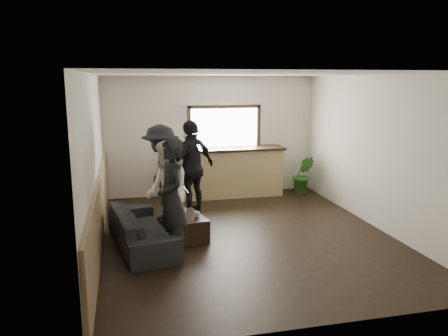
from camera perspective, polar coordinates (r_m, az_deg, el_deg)
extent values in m
cube|color=black|center=(7.84, 2.78, -8.75)|extent=(5.00, 6.00, 0.01)
cube|color=silver|center=(7.36, 2.99, 12.18)|extent=(5.00, 6.00, 0.01)
cube|color=beige|center=(10.36, -1.66, 4.20)|extent=(5.00, 0.01, 2.80)
cube|color=beige|center=(4.73, 12.87, -4.83)|extent=(5.00, 0.01, 2.80)
cube|color=beige|center=(7.21, -16.60, 0.55)|extent=(0.01, 6.00, 2.80)
cube|color=beige|center=(8.50, 19.34, 1.97)|extent=(0.01, 6.00, 2.80)
cube|color=#8F7251|center=(7.41, -16.00, -5.91)|extent=(0.06, 5.90, 1.10)
cube|color=tan|center=(10.26, 0.37, -0.68)|extent=(2.60, 0.60, 1.10)
cube|color=black|center=(10.15, 0.37, 2.49)|extent=(2.70, 0.68, 0.05)
cube|color=white|center=(10.36, 0.01, 5.32)|extent=(1.60, 0.06, 0.90)
cube|color=#3F3326|center=(10.29, 0.05, 8.02)|extent=(1.72, 0.08, 0.08)
cube|color=#3F3326|center=(10.17, -4.58, 5.18)|extent=(0.08, 0.08, 1.06)
cube|color=#3F3326|center=(10.55, 4.52, 5.40)|extent=(0.08, 0.08, 1.06)
imported|color=black|center=(7.37, -10.71, -7.80)|extent=(1.14, 2.15, 0.60)
cube|color=black|center=(7.70, -4.76, -7.59)|extent=(0.66, 0.96, 0.39)
imported|color=silver|center=(7.74, -5.44, -5.58)|extent=(0.17, 0.17, 0.10)
imported|color=silver|center=(7.52, -3.52, -6.09)|extent=(0.14, 0.14, 0.10)
imported|color=#2D6623|center=(10.69, 10.28, -0.87)|extent=(0.60, 0.53, 0.92)
imported|color=black|center=(6.70, -6.85, -4.02)|extent=(0.56, 0.74, 1.85)
cube|color=black|center=(6.73, -5.08, -2.78)|extent=(0.10, 0.09, 0.12)
cube|color=white|center=(6.72, -5.07, -2.76)|extent=(0.09, 0.08, 0.11)
imported|color=beige|center=(7.43, -7.46, -3.02)|extent=(0.78, 0.93, 1.72)
cube|color=black|center=(7.45, -5.86, -1.59)|extent=(0.10, 0.09, 0.12)
cube|color=white|center=(7.44, -5.86, -1.57)|extent=(0.09, 0.08, 0.11)
imported|color=black|center=(8.42, -8.18, -0.74)|extent=(0.75, 1.25, 1.88)
cube|color=black|center=(8.44, -6.71, -0.32)|extent=(0.09, 0.08, 0.12)
cube|color=white|center=(8.43, -6.70, -0.30)|extent=(0.08, 0.07, 0.11)
imported|color=black|center=(8.85, -4.17, 0.06)|extent=(1.19, 1.02, 1.92)
cube|color=black|center=(8.62, -3.20, 2.62)|extent=(0.11, 0.12, 0.12)
cube|color=white|center=(8.62, -3.20, 2.64)|extent=(0.10, 0.10, 0.11)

